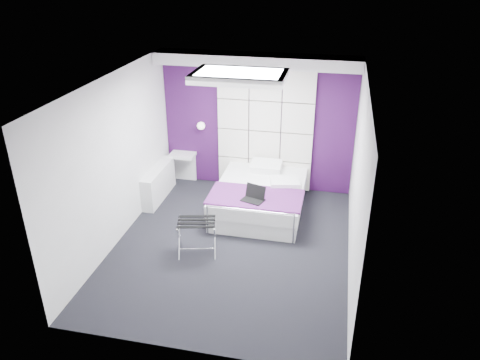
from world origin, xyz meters
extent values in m
plane|color=black|center=(0.00, 0.00, 0.00)|extent=(4.40, 4.40, 0.00)
plane|color=white|center=(0.00, 0.00, 2.60)|extent=(4.40, 4.40, 0.00)
plane|color=silver|center=(0.00, 2.20, 1.30)|extent=(3.60, 0.00, 3.60)
plane|color=silver|center=(-1.80, 0.00, 1.30)|extent=(0.00, 4.40, 4.40)
plane|color=silver|center=(1.80, 0.00, 1.30)|extent=(0.00, 4.40, 4.40)
cube|color=#360E40|center=(0.00, 2.19, 1.30)|extent=(3.58, 0.02, 2.58)
cube|color=white|center=(0.00, 1.95, 2.50)|extent=(3.58, 0.50, 0.20)
sphere|color=white|center=(-1.05, 2.06, 1.22)|extent=(0.15, 0.15, 0.15)
cube|color=white|center=(-1.69, 1.30, 0.30)|extent=(0.22, 1.20, 0.60)
cube|color=white|center=(0.24, 1.19, 0.14)|extent=(1.46, 1.82, 0.27)
cube|color=white|center=(0.24, 1.19, 0.39)|extent=(1.50, 1.86, 0.23)
cube|color=#511859|center=(0.24, 0.74, 0.52)|extent=(1.56, 0.82, 0.03)
cube|color=white|center=(-1.45, 2.02, 0.59)|extent=(0.48, 0.38, 0.05)
cube|color=black|center=(-0.47, -0.27, 0.55)|extent=(0.56, 0.41, 0.01)
cube|color=black|center=(0.22, 0.58, 0.54)|extent=(0.35, 0.24, 0.02)
cube|color=black|center=(0.22, 0.70, 0.66)|extent=(0.35, 0.01, 0.23)
camera|label=1|loc=(1.43, -5.99, 4.14)|focal=35.00mm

